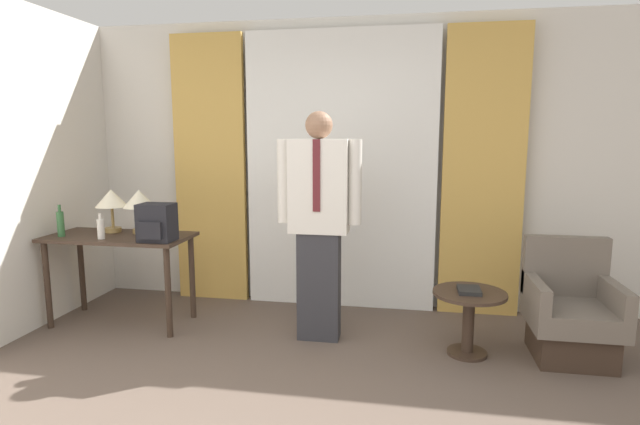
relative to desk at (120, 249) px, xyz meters
The scene contains 14 objects.
wall_back 2.14m from the desk, 27.25° to the left, with size 10.00×0.06×2.70m.
curtain_sheer_center 2.07m from the desk, 23.88° to the left, with size 1.78×0.06×2.58m.
curtain_drape_left 1.14m from the desk, 57.06° to the left, with size 0.71×0.06×2.58m.
curtain_drape_right 3.25m from the desk, 14.49° to the left, with size 0.71×0.06×2.58m.
desk is the anchor object (origin of this frame).
table_lamp_left 0.44m from the desk, 135.93° to the left, with size 0.27×0.27×0.38m.
table_lamp_right 0.44m from the desk, 44.07° to the left, with size 0.27×0.27×0.38m.
bottle_near_edge 0.52m from the desk, 163.69° to the right, with size 0.06×0.06×0.27m.
bottle_by_lamp 0.27m from the desk, 109.81° to the right, with size 0.06×0.06×0.21m.
backpack 0.54m from the desk, 19.83° to the right, with size 0.27×0.23×0.31m.
person 1.78m from the desk, ahead, with size 0.66×0.22×1.81m.
armchair 3.65m from the desk, ahead, with size 0.61×0.60×0.87m.
side_table 2.92m from the desk, ahead, with size 0.54×0.54×0.49m.
book 2.90m from the desk, ahead, with size 0.16×0.21×0.03m.
Camera 1 is at (0.64, -1.84, 1.63)m, focal length 28.00 mm.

